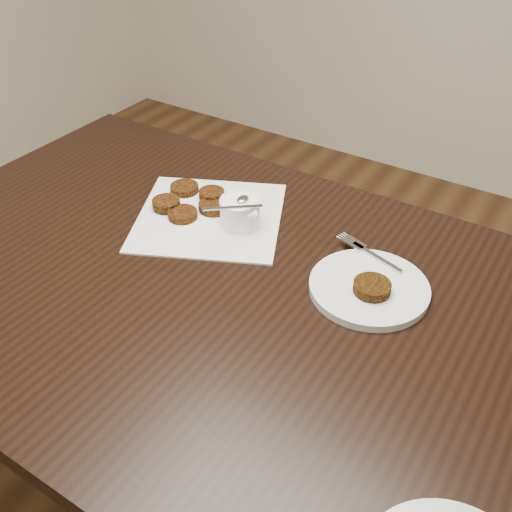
{
  "coord_description": "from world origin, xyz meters",
  "views": [
    {
      "loc": [
        0.51,
        -0.63,
        1.45
      ],
      "look_at": [
        0.05,
        0.08,
        0.8
      ],
      "focal_mm": 41.09,
      "sensor_mm": 36.0,
      "label": 1
    }
  ],
  "objects_px": {
    "napkin": "(210,217)",
    "sauce_ramekin": "(240,199)",
    "plate_with_patty": "(369,284)",
    "table": "(222,409)"
  },
  "relations": [
    {
      "from": "napkin",
      "to": "sauce_ramekin",
      "type": "bearing_deg",
      "value": 9.11
    },
    {
      "from": "sauce_ramekin",
      "to": "plate_with_patty",
      "type": "height_order",
      "value": "sauce_ramekin"
    },
    {
      "from": "sauce_ramekin",
      "to": "plate_with_patty",
      "type": "relative_size",
      "value": 0.55
    },
    {
      "from": "table",
      "to": "napkin",
      "type": "height_order",
      "value": "napkin"
    },
    {
      "from": "table",
      "to": "napkin",
      "type": "relative_size",
      "value": 4.65
    },
    {
      "from": "table",
      "to": "napkin",
      "type": "xyz_separation_m",
      "value": [
        -0.14,
        0.17,
        0.38
      ]
    },
    {
      "from": "sauce_ramekin",
      "to": "plate_with_patty",
      "type": "distance_m",
      "value": 0.33
    },
    {
      "from": "table",
      "to": "sauce_ramekin",
      "type": "relative_size",
      "value": 11.8
    },
    {
      "from": "sauce_ramekin",
      "to": "plate_with_patty",
      "type": "xyz_separation_m",
      "value": [
        0.32,
        -0.05,
        -0.05
      ]
    },
    {
      "from": "sauce_ramekin",
      "to": "plate_with_patty",
      "type": "bearing_deg",
      "value": -9.32
    }
  ]
}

